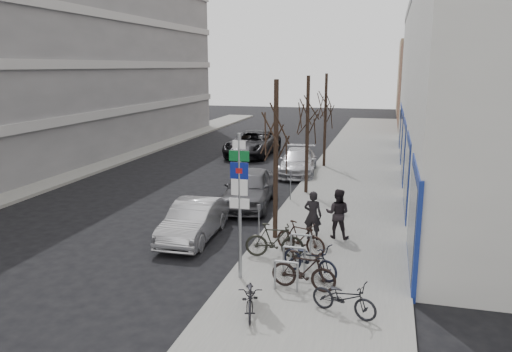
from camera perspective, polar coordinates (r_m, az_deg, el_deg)
The scene contains 25 objects.
ground at distance 15.07m, azimuth -10.73°, elevation -10.88°, with size 120.00×120.00×0.00m, color black.
sidewalk_east at distance 23.22m, azimuth 10.35°, elevation -2.30°, with size 5.00×70.00×0.15m, color slate.
sidewalk_west at distance 28.83m, azimuth -22.01°, elevation -0.13°, with size 3.00×70.00×0.15m, color slate.
brick_building_far at distance 52.89m, azimuth 22.68°, elevation 9.46°, with size 12.00×14.00×8.00m, color brown.
tan_building_far at distance 67.83m, azimuth 21.52°, elevation 10.44°, with size 13.00×12.00×9.00m, color #937A5B.
highway_sign_pole at distance 13.42m, azimuth -1.89°, elevation -2.48°, with size 0.55×0.10×4.20m.
bike_rack at distance 14.24m, azimuth 4.36°, elevation -9.25°, with size 0.66×2.26×0.83m.
tree_near at distance 16.41m, azimuth 2.31°, elevation 6.12°, with size 1.80×1.80×5.50m.
tree_mid at distance 22.77m, azimuth 5.94°, elevation 7.84°, with size 1.80×1.80×5.50m.
tree_far at distance 29.19m, azimuth 7.99°, elevation 8.80°, with size 1.80×1.80×5.50m.
meter_front at distance 16.70m, azimuth 0.32°, elevation -4.96°, with size 0.10×0.08×1.27m.
meter_mid at distance 21.88m, azimuth 3.97°, elevation -0.77°, with size 0.10×0.08×1.27m.
meter_back at distance 27.18m, azimuth 6.19°, elevation 1.81°, with size 0.10×0.08×1.27m.
bike_near_left at distance 12.13m, azimuth -0.63°, elevation -13.40°, with size 0.47×1.56×0.95m, color black.
bike_near_right at distance 13.34m, azimuth 5.46°, elevation -10.67°, with size 0.53×1.77×1.08m, color black.
bike_mid_curb at distance 14.17m, azimuth 6.20°, elevation -9.13°, with size 0.56×1.87×1.14m, color black.
bike_mid_inner at distance 15.41m, azimuth 2.13°, elevation -7.32°, with size 0.54×1.82×1.11m, color black.
bike_far_curb at distance 12.24m, azimuth 10.05°, elevation -13.22°, with size 0.50×1.64×1.00m, color black.
bike_far_inner at distance 15.76m, azimuth 5.12°, elevation -7.00°, with size 0.52×1.74×1.05m, color black.
parked_car_front at distance 17.51m, azimuth -7.15°, elevation -5.07°, with size 1.42×4.06×1.34m, color #B5B6BB.
parked_car_mid at distance 21.38m, azimuth -0.81°, elevation -1.36°, with size 1.90×4.72×1.61m, color #4C4B51.
parked_car_back at distance 27.83m, azimuth 4.82°, elevation 1.62°, with size 1.95×4.79×1.39m, color #B9B9BF.
lane_car at distance 33.54m, azimuth -0.41°, elevation 3.74°, with size 2.72×5.91×1.64m, color black.
pedestrian_near at distance 16.98m, azimuth 6.51°, elevation -4.48°, with size 0.61×0.40×1.68m, color black.
pedestrian_far at distance 17.23m, azimuth 9.31°, elevation -4.21°, with size 0.64×0.43×1.74m, color black.
Camera 1 is at (6.17, -12.41, 5.92)m, focal length 35.00 mm.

